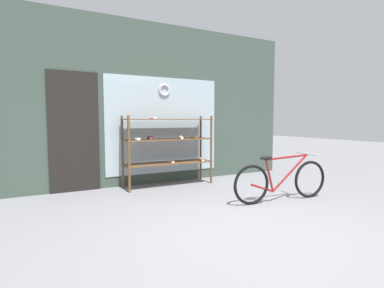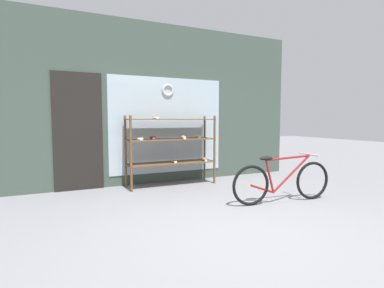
{
  "view_description": "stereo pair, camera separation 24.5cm",
  "coord_description": "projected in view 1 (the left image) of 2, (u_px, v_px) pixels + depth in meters",
  "views": [
    {
      "loc": [
        -2.14,
        -2.61,
        1.27
      ],
      "look_at": [
        0.07,
        1.53,
        0.88
      ],
      "focal_mm": 28.0,
      "sensor_mm": 36.0,
      "label": 1
    },
    {
      "loc": [
        -1.92,
        -2.72,
        1.27
      ],
      "look_at": [
        0.07,
        1.53,
        0.88
      ],
      "focal_mm": 28.0,
      "sensor_mm": 36.0,
      "label": 2
    }
  ],
  "objects": [
    {
      "name": "display_case",
      "position": [
        169.0,
        143.0,
        5.72
      ],
      "size": [
        1.71,
        0.47,
        1.34
      ],
      "color": "brown",
      "rests_on": "ground_plane"
    },
    {
      "name": "storefront_facade",
      "position": [
        152.0,
        106.0,
        5.9
      ],
      "size": [
        6.23,
        0.13,
        3.15
      ],
      "color": "#3D4C42",
      "rests_on": "ground_plane"
    },
    {
      "name": "bicycle",
      "position": [
        281.0,
        180.0,
        4.65
      ],
      "size": [
        1.71,
        0.46,
        0.73
      ],
      "rotation": [
        0.0,
        0.0,
        -0.11
      ],
      "color": "black",
      "rests_on": "ground_plane"
    },
    {
      "name": "ground_plane",
      "position": [
        250.0,
        231.0,
        3.4
      ],
      "size": [
        30.0,
        30.0,
        0.0
      ],
      "primitive_type": "plane",
      "color": "gray"
    }
  ]
}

